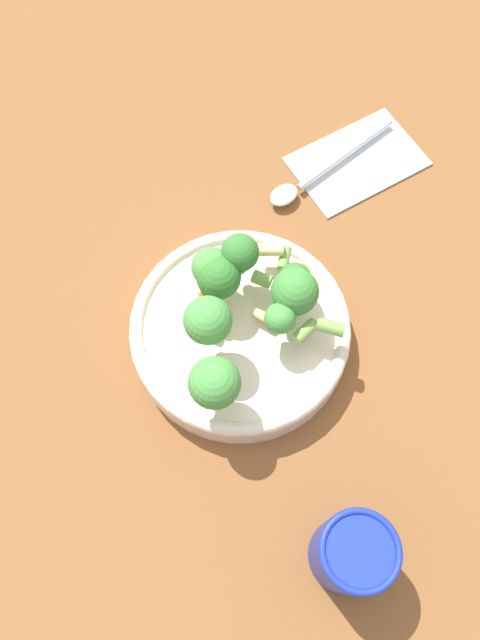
% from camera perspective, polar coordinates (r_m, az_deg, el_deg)
% --- Properties ---
extents(ground_plane, '(3.00, 3.00, 0.00)m').
position_cam_1_polar(ground_plane, '(0.66, 0.00, -1.72)').
color(ground_plane, brown).
extents(bowl, '(0.22, 0.22, 0.04)m').
position_cam_1_polar(bowl, '(0.64, 0.00, -1.02)').
color(bowl, beige).
rests_on(bowl, ground_plane).
extents(pasta_salad, '(0.20, 0.16, 0.08)m').
position_cam_1_polar(pasta_salad, '(0.58, 0.04, 1.44)').
color(pasta_salad, '#8CB766').
rests_on(pasta_salad, bowl).
extents(cup, '(0.07, 0.07, 0.09)m').
position_cam_1_polar(cup, '(0.58, 10.25, -20.25)').
color(cup, '#192DAD').
rests_on(cup, ground_plane).
extents(napkin, '(0.18, 0.18, 0.01)m').
position_cam_1_polar(napkin, '(0.78, 10.67, 14.13)').
color(napkin, '#B2BCC6').
rests_on(napkin, ground_plane).
extents(spoon, '(0.16, 0.12, 0.01)m').
position_cam_1_polar(spoon, '(0.75, 6.73, 12.88)').
color(spoon, silver).
rests_on(spoon, napkin).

